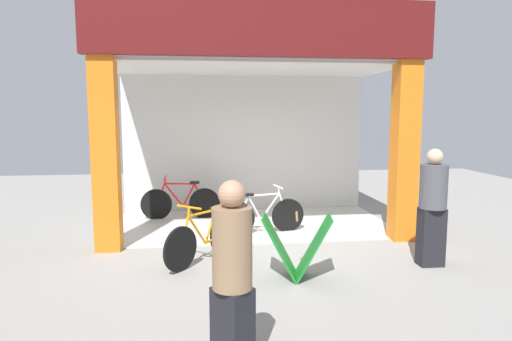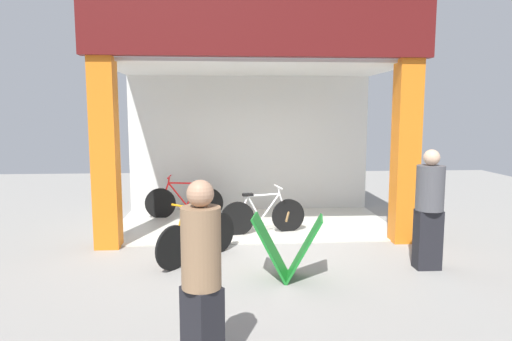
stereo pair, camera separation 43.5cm
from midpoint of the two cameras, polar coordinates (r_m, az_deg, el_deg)
ground_plane at (r=7.60m, az=2.02°, el=-9.30°), size 18.56×18.56×0.00m
shop_facade at (r=8.65m, az=1.14°, el=6.70°), size 5.48×3.06×3.92m
bicycle_inside_0 at (r=8.13m, az=2.42°, el=-5.69°), size 1.54×0.45×0.86m
bicycle_inside_1 at (r=9.42m, az=-7.73°, el=-3.90°), size 1.61×0.44×0.89m
bicycle_parked_0 at (r=6.72m, az=-5.47°, el=-8.43°), size 1.08×1.24×0.88m
sandwich_board_sign at (r=6.00m, az=6.08°, el=-9.66°), size 0.98×0.65×0.86m
pedestrian_0 at (r=6.76m, az=22.81°, el=-4.30°), size 0.38×0.38×1.68m
pedestrian_1 at (r=3.70m, az=-3.47°, el=-13.62°), size 0.45×0.45×1.65m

